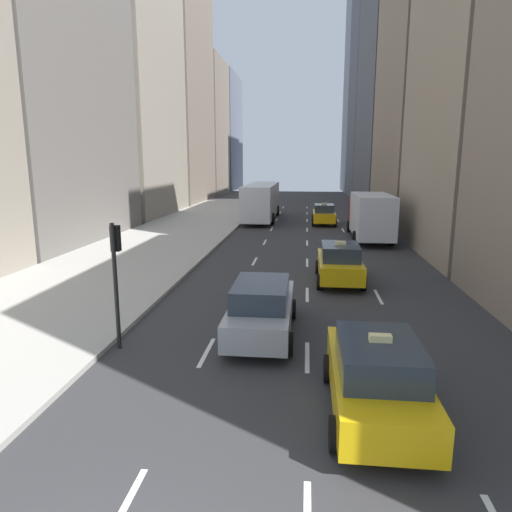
{
  "coord_description": "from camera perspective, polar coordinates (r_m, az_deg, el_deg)",
  "views": [
    {
      "loc": [
        2.48,
        -3.72,
        5.22
      ],
      "look_at": [
        0.64,
        12.99,
        1.75
      ],
      "focal_mm": 32.0,
      "sensor_mm": 36.0,
      "label": 1
    }
  ],
  "objects": [
    {
      "name": "building_row_left",
      "position": [
        52.53,
        -12.96,
        20.79
      ],
      "size": [
        6.0,
        92.53,
        35.48
      ],
      "color": "gray",
      "rests_on": "ground"
    },
    {
      "name": "box_truck",
      "position": [
        32.01,
        14.04,
        5.02
      ],
      "size": [
        2.58,
        8.4,
        3.15
      ],
      "color": "maroon",
      "rests_on": "ground"
    },
    {
      "name": "traffic_light_pole",
      "position": [
        13.26,
        -17.12,
        -1.09
      ],
      "size": [
        0.24,
        0.42,
        3.6
      ],
      "color": "black",
      "rests_on": "ground"
    },
    {
      "name": "lane_markings",
      "position": [
        27.22,
        6.41,
        0.54
      ],
      "size": [
        5.72,
        56.0,
        0.01
      ],
      "color": "white",
      "rests_on": "ground"
    },
    {
      "name": "building_row_right",
      "position": [
        53.02,
        17.78,
        21.47
      ],
      "size": [
        6.0,
        88.38,
        35.81
      ],
      "color": "gray",
      "rests_on": "ground"
    },
    {
      "name": "sedan_black_near",
      "position": [
        13.96,
        0.71,
        -6.45
      ],
      "size": [
        2.02,
        4.94,
        1.72
      ],
      "color": "#9EA0A5",
      "rests_on": "ground"
    },
    {
      "name": "taxi_lead",
      "position": [
        39.3,
        8.48,
        5.19
      ],
      "size": [
        2.02,
        4.4,
        1.87
      ],
      "color": "yellow",
      "rests_on": "ground"
    },
    {
      "name": "sidewalk_left",
      "position": [
        32.55,
        -10.75,
        2.36
      ],
      "size": [
        8.0,
        66.0,
        0.15
      ],
      "primitive_type": "cube",
      "color": "#ADAAA3",
      "rests_on": "ground"
    },
    {
      "name": "city_bus",
      "position": [
        42.13,
        0.68,
        6.98
      ],
      "size": [
        2.8,
        11.61,
        3.25
      ],
      "color": "silver",
      "rests_on": "ground"
    },
    {
      "name": "taxi_third",
      "position": [
        20.39,
        10.4,
        -0.82
      ],
      "size": [
        2.02,
        4.4,
        1.87
      ],
      "color": "yellow",
      "rests_on": "ground"
    },
    {
      "name": "taxi_second",
      "position": [
        10.04,
        14.82,
        -14.34
      ],
      "size": [
        2.02,
        4.4,
        1.87
      ],
      "color": "yellow",
      "rests_on": "ground"
    }
  ]
}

